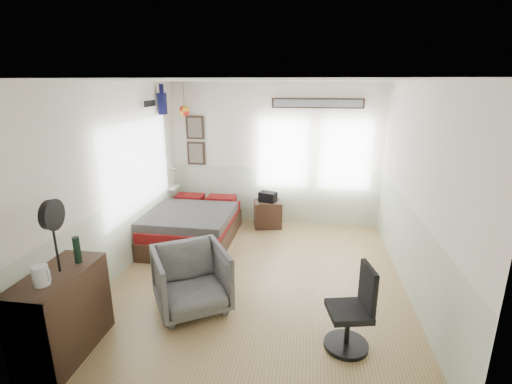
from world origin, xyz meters
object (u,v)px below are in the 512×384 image
armchair (191,279)px  nightstand (268,214)px  task_chair (353,315)px  dresser (62,313)px  bed (193,225)px

armchair → nightstand: armchair is taller
nightstand → task_chair: size_ratio=0.55×
armchair → task_chair: (1.87, -0.45, -0.01)m
task_chair → armchair: bearing=154.0°
dresser → armchair: size_ratio=1.18×
armchair → task_chair: size_ratio=0.92×
bed → nightstand: 1.49m
dresser → nightstand: size_ratio=1.97×
bed → dresser: size_ratio=1.91×
armchair → task_chair: 1.92m
bed → nightstand: size_ratio=3.77×
bed → dresser: dresser is taller
nightstand → dresser: bearing=-126.0°
dresser → armchair: dresser is taller
dresser → task_chair: size_ratio=1.08×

